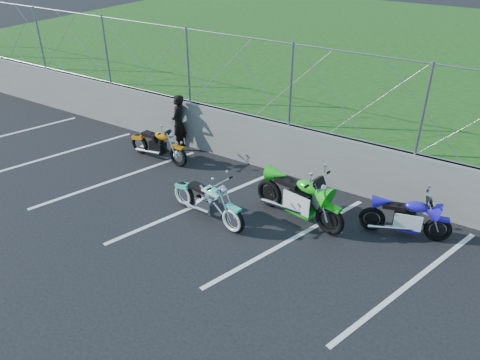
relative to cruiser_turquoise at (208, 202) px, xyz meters
The scene contains 10 objects.
ground 1.01m from the cruiser_turquoise, 126.56° to the right, with size 90.00×90.00×0.00m, color black.
retaining_wall 2.83m from the cruiser_turquoise, 101.14° to the left, with size 30.00×0.22×1.30m, color slate.
grass_field 12.78m from the cruiser_turquoise, 92.44° to the left, with size 30.00×20.00×1.30m, color #184512.
chain_link_fence 3.39m from the cruiser_turquoise, 101.14° to the left, with size 28.00×0.03×2.00m.
parking_lines 0.82m from the cruiser_turquoise, 22.06° to the left, with size 18.29×4.31×0.01m.
cruiser_turquoise is the anchor object (origin of this frame).
naked_orange 3.17m from the cruiser_turquoise, 149.88° to the left, with size 1.94×0.66×0.97m.
sportbike_green 1.94m from the cruiser_turquoise, 31.19° to the left, with size 2.23×0.79×1.16m.
sportbike_blue 4.08m from the cruiser_turquoise, 23.71° to the left, with size 1.79×0.69×0.95m.
person_standing 3.70m from the cruiser_turquoise, 138.26° to the left, with size 0.57×0.37×1.56m, color black.
Camera 1 is at (5.59, -6.03, 5.74)m, focal length 35.00 mm.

